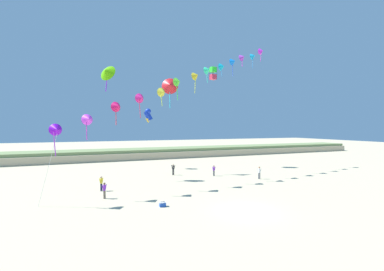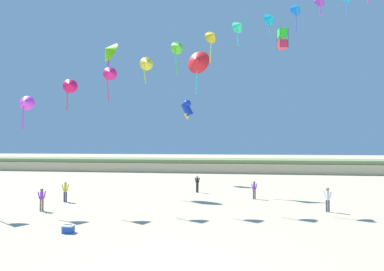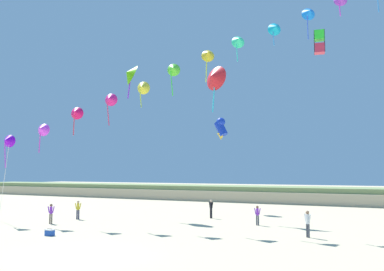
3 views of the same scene
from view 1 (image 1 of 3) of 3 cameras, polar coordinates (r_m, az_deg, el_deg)
The scene contains 13 objects.
ground_plane at distance 23.39m, azimuth 11.93°, elevation -16.14°, with size 240.00×240.00×0.00m, color beige.
dune_ridge at distance 61.49m, azimuth -9.96°, elevation -3.90°, with size 120.00×8.57×2.18m.
person_near_left at distance 38.42m, azimuth 4.88°, elevation -7.60°, with size 0.55×0.21×1.57m.
person_near_right at distance 37.20m, azimuth 14.72°, elevation -7.80°, with size 0.54×0.44×1.75m.
person_mid_center at distance 39.03m, azimuth -4.20°, elevation -7.32°, with size 0.57×0.34×1.72m.
person_far_left at distance 27.83m, azimuth -18.89°, elevation -11.25°, with size 0.49×0.43×1.64m.
person_far_right at distance 31.14m, azimuth -19.51°, elevation -9.80°, with size 0.50×0.45×1.69m.
kite_banner_string at distance 35.62m, azimuth 0.48°, elevation 12.84°, with size 34.12×14.15×21.58m.
large_kite_low_lead at distance 45.42m, azimuth -9.73°, elevation 4.46°, with size 1.72×1.12×2.56m.
large_kite_mid_trail at distance 40.06m, azimuth -4.95°, elevation 11.03°, with size 2.78×1.98×4.82m.
large_kite_high_solo at distance 37.50m, azimuth -18.48°, elevation 13.30°, with size 2.77×2.72×3.89m.
large_kite_outer_drift at distance 48.04m, azimuth 4.71°, elevation 13.60°, with size 1.17×1.17×2.24m.
beach_cooler at distance 24.23m, azimuth -6.56°, elevation -14.94°, with size 0.58×0.41×0.46m.
Camera 1 is at (-12.33, -18.52, 7.20)m, focal length 24.00 mm.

